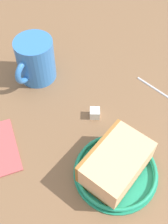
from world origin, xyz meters
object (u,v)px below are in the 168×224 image
at_px(tea_mug, 35,60).
at_px(sugar_cube, 95,113).
at_px(small_plate, 116,171).
at_px(cake_slice, 116,163).

xyz_separation_m(tea_mug, sugar_cube, (-0.14, -0.09, -0.04)).
bearing_deg(tea_mug, small_plate, -162.84).
distance_m(cake_slice, tea_mug, 0.28).
height_order(small_plate, tea_mug, tea_mug).
xyz_separation_m(cake_slice, tea_mug, (0.26, 0.08, 0.01)).
bearing_deg(cake_slice, tea_mug, 16.99).
relative_size(cake_slice, sugar_cube, 7.34).
xyz_separation_m(small_plate, cake_slice, (0.00, 0.00, 0.03)).
xyz_separation_m(small_plate, sugar_cube, (0.13, -0.00, 0.00)).
height_order(small_plate, cake_slice, cake_slice).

